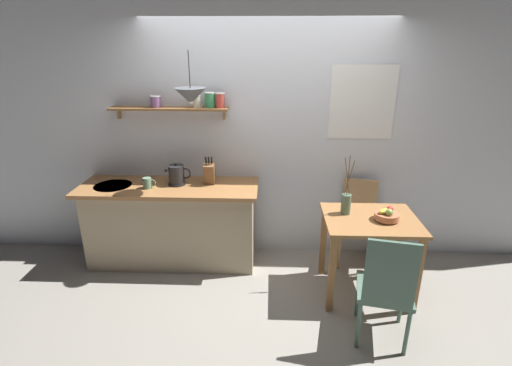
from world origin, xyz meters
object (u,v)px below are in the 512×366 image
object	(u,v)px
knife_block	(210,173)
pendant_lamp	(191,96)
coffee_mug_by_sink	(148,183)
dining_table	(369,233)
fruit_bowl	(387,215)
electric_kettle	(177,175)
twig_vase	(346,203)
dining_chair_far	(358,218)
dining_chair_near	(386,287)

from	to	relation	value
knife_block	pendant_lamp	bearing A→B (deg)	-120.15
coffee_mug_by_sink	dining_table	bearing A→B (deg)	-10.01
fruit_bowl	coffee_mug_by_sink	size ratio (longest dim) A/B	1.65
electric_kettle	knife_block	size ratio (longest dim) A/B	0.88
fruit_bowl	twig_vase	distance (m)	0.37
electric_kettle	dining_chair_far	bearing A→B (deg)	2.30
coffee_mug_by_sink	fruit_bowl	bearing A→B (deg)	-10.43
fruit_bowl	pendant_lamp	size ratio (longest dim) A/B	0.46
electric_kettle	coffee_mug_by_sink	bearing A→B (deg)	-156.04
dining_table	fruit_bowl	xyz separation A→B (m)	(0.12, -0.04, 0.20)
dining_chair_near	pendant_lamp	size ratio (longest dim) A/B	2.09
fruit_bowl	pendant_lamp	world-z (taller)	pendant_lamp
fruit_bowl	knife_block	size ratio (longest dim) A/B	0.71
knife_block	coffee_mug_by_sink	size ratio (longest dim) A/B	2.31
dining_table	pendant_lamp	world-z (taller)	pendant_lamp
dining_chair_near	electric_kettle	size ratio (longest dim) A/B	3.66
dining_chair_near	dining_chair_far	world-z (taller)	dining_chair_near
electric_kettle	knife_block	xyz separation A→B (m)	(0.33, 0.03, 0.02)
dining_chair_far	twig_vase	distance (m)	0.66
dining_table	electric_kettle	xyz separation A→B (m)	(-1.87, 0.50, 0.36)
dining_chair_far	coffee_mug_by_sink	bearing A→B (deg)	-174.83
dining_chair_far	twig_vase	world-z (taller)	twig_vase
dining_chair_near	twig_vase	distance (m)	0.87
fruit_bowl	pendant_lamp	distance (m)	2.06
dining_chair_near	electric_kettle	bearing A→B (deg)	147.72
dining_chair_far	knife_block	distance (m)	1.65
twig_vase	pendant_lamp	xyz separation A→B (m)	(-1.43, 0.25, 0.93)
dining_table	pendant_lamp	size ratio (longest dim) A/B	1.80
pendant_lamp	fruit_bowl	bearing A→B (deg)	-12.05
dining_table	pendant_lamp	xyz separation A→B (m)	(-1.65, 0.34, 1.18)
dining_table	electric_kettle	size ratio (longest dim) A/B	3.14
dining_chair_far	electric_kettle	bearing A→B (deg)	-177.70
dining_chair_near	dining_chair_far	size ratio (longest dim) A/B	1.07
dining_table	pendant_lamp	bearing A→B (deg)	168.37
dining_chair_near	dining_table	bearing A→B (deg)	88.22
dining_chair_near	fruit_bowl	size ratio (longest dim) A/B	4.52
electric_kettle	knife_block	world-z (taller)	knife_block
dining_chair_far	coffee_mug_by_sink	xyz separation A→B (m)	(-2.17, -0.20, 0.44)
electric_kettle	dining_chair_near	bearing A→B (deg)	-32.28
electric_kettle	coffee_mug_by_sink	world-z (taller)	electric_kettle
dining_chair_near	knife_block	xyz separation A→B (m)	(-1.52, 1.20, 0.48)
twig_vase	coffee_mug_by_sink	distance (m)	1.95
dining_chair_near	twig_vase	bearing A→B (deg)	104.44
dining_table	dining_chair_near	distance (m)	0.68
knife_block	fruit_bowl	bearing A→B (deg)	-18.88
twig_vase	electric_kettle	xyz separation A→B (m)	(-1.65, 0.41, 0.11)
dining_chair_far	fruit_bowl	bearing A→B (deg)	-81.39
twig_vase	coffee_mug_by_sink	bearing A→B (deg)	171.53
dining_chair_near	pendant_lamp	distance (m)	2.31
dining_chair_far	twig_vase	size ratio (longest dim) A/B	1.64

